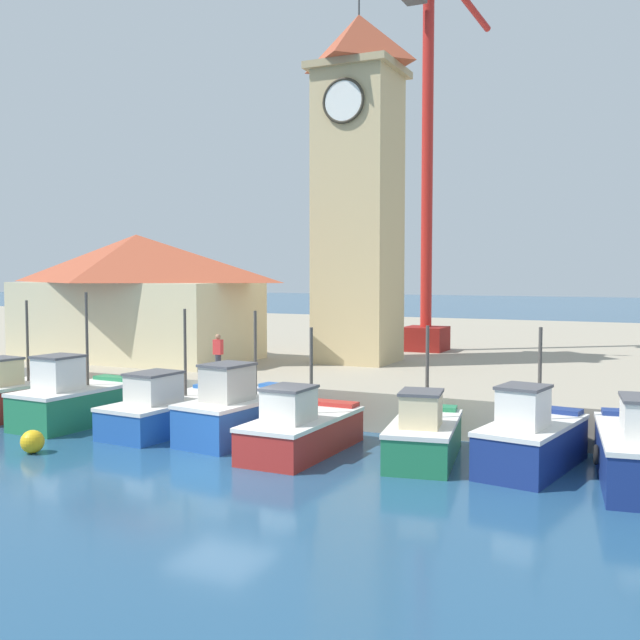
# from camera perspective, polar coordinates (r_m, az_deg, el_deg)

# --- Properties ---
(ground_plane) EXTENTS (300.00, 300.00, 0.00)m
(ground_plane) POSITION_cam_1_polar(r_m,az_deg,el_deg) (20.48, -7.56, -11.20)
(ground_plane) COLOR navy
(quay_wharf) EXTENTS (120.00, 40.00, 1.31)m
(quay_wharf) POSITION_cam_1_polar(r_m,az_deg,el_deg) (44.22, 10.88, -2.36)
(quay_wharf) COLOR #9E937F
(quay_wharf) RESTS_ON ground
(fishing_boat_far_left) EXTENTS (2.50, 4.27, 4.21)m
(fishing_boat_far_left) POSITION_cam_1_polar(r_m,az_deg,el_deg) (29.52, -22.17, -5.32)
(fishing_boat_far_left) COLOR #AD2823
(fishing_boat_far_left) RESTS_ON ground
(fishing_boat_left_outer) EXTENTS (2.36, 4.52, 4.55)m
(fishing_boat_left_outer) POSITION_cam_1_polar(r_m,az_deg,el_deg) (27.19, -18.18, -5.84)
(fishing_boat_left_outer) COLOR #237A4C
(fishing_boat_left_outer) RESTS_ON ground
(fishing_boat_left_inner) EXTENTS (2.48, 5.42, 4.01)m
(fishing_boat_left_inner) POSITION_cam_1_polar(r_m,az_deg,el_deg) (25.48, -11.26, -6.71)
(fishing_boat_left_inner) COLOR #2356A8
(fishing_boat_left_inner) RESTS_ON ground
(fishing_boat_mid_left) EXTENTS (2.58, 4.96, 4.01)m
(fishing_boat_mid_left) POSITION_cam_1_polar(r_m,az_deg,el_deg) (23.86, -5.90, -6.99)
(fishing_boat_mid_left) COLOR #2356A8
(fishing_boat_mid_left) RESTS_ON ground
(fishing_boat_center) EXTENTS (2.12, 4.69, 3.62)m
(fishing_boat_center) POSITION_cam_1_polar(r_m,az_deg,el_deg) (21.87, -1.45, -8.34)
(fishing_boat_center) COLOR #AD2823
(fishing_boat_center) RESTS_ON ground
(fishing_boat_mid_right) EXTENTS (2.43, 4.40, 3.73)m
(fishing_boat_mid_right) POSITION_cam_1_polar(r_m,az_deg,el_deg) (21.30, 7.92, -8.68)
(fishing_boat_mid_right) COLOR #237A4C
(fishing_boat_mid_right) RESTS_ON ground
(fishing_boat_right_inner) EXTENTS (2.54, 4.44, 3.77)m
(fishing_boat_right_inner) POSITION_cam_1_polar(r_m,az_deg,el_deg) (20.88, 15.80, -8.76)
(fishing_boat_right_inner) COLOR navy
(fishing_boat_right_inner) RESTS_ON ground
(clock_tower) EXTENTS (3.68, 3.68, 16.54)m
(clock_tower) POSITION_cam_1_polar(r_m,az_deg,el_deg) (32.97, 2.94, 10.43)
(clock_tower) COLOR tan
(clock_tower) RESTS_ON quay_wharf
(warehouse_left) EXTENTS (10.71, 6.06, 5.63)m
(warehouse_left) POSITION_cam_1_polar(r_m,az_deg,el_deg) (34.95, -13.77, 1.84)
(warehouse_left) COLOR beige
(warehouse_left) RESTS_ON quay_wharf
(port_crane_far) EXTENTS (2.71, 8.04, 20.23)m
(port_crane_far) POSITION_cam_1_polar(r_m,az_deg,el_deg) (38.04, 8.24, 9.63)
(port_crane_far) COLOR maroon
(port_crane_far) RESTS_ON quay_wharf
(mooring_buoy) EXTENTS (0.68, 0.68, 0.68)m
(mooring_buoy) POSITION_cam_1_polar(r_m,az_deg,el_deg) (23.47, -21.06, -8.64)
(mooring_buoy) COLOR gold
(mooring_buoy) RESTS_ON ground
(dock_worker_near_tower) EXTENTS (0.34, 0.22, 1.62)m
(dock_worker_near_tower) POSITION_cam_1_polar(r_m,az_deg,el_deg) (28.37, -7.77, -2.62)
(dock_worker_near_tower) COLOR #33333D
(dock_worker_near_tower) RESTS_ON quay_wharf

